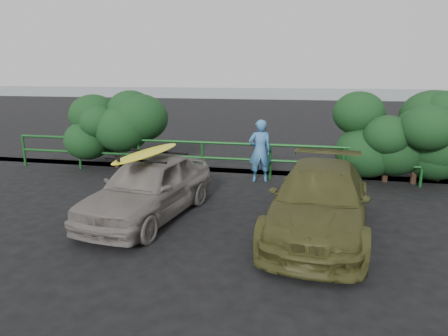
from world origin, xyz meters
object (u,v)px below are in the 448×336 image
Objects in this scene: olive_vehicle at (319,200)px; man at (260,151)px; surfboard at (147,153)px; guardrail at (236,160)px; sedan at (149,187)px.

man is at bearing 120.25° from olive_vehicle.
olive_vehicle is 3.55m from surfboard.
guardrail is 3.78m from sedan.
surfboard is (-1.19, -3.58, 0.86)m from guardrail.
man is (0.73, -0.28, 0.35)m from guardrail.
man is (1.92, 3.30, 0.22)m from sedan.
olive_vehicle is 2.50× the size of man.
surfboard is (0.00, 0.00, 0.73)m from sedan.
guardrail is 5.84× the size of surfboard.
guardrail is 0.86m from man.
surfboard is at bearing 0.00° from sedan.
man is at bearing 68.09° from surfboard.
man is 0.73× the size of surfboard.
surfboard reaches higher than sedan.
sedan is at bearing 0.00° from surfboard.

